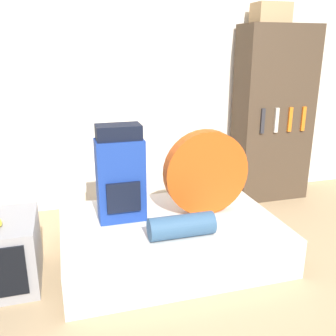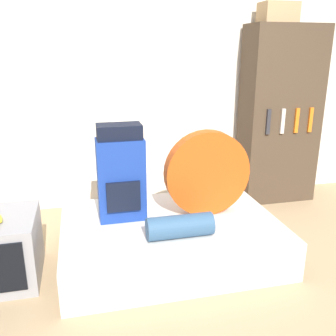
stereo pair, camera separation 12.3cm
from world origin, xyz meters
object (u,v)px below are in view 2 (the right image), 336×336
tent_bag (207,173)px  bookshelf (280,116)px  backpack (121,174)px  cardboard_box (278,13)px  sleeping_roll (180,226)px

tent_bag → bookshelf: size_ratio=0.38×
backpack → cardboard_box: bearing=26.5°
backpack → bookshelf: bearing=24.3°
tent_bag → bookshelf: (1.14, 0.90, 0.28)m
backpack → bookshelf: size_ratio=0.41×
bookshelf → cardboard_box: size_ratio=5.19×
bookshelf → cardboard_box: cardboard_box is taller
backpack → bookshelf: (1.84, 0.83, 0.25)m
cardboard_box → sleeping_roll: bearing=-136.3°
backpack → sleeping_roll: 0.64m
backpack → sleeping_roll: backpack is taller
backpack → cardboard_box: size_ratio=2.14×
backpack → tent_bag: backpack is taller
sleeping_roll → bookshelf: size_ratio=0.26×
tent_bag → bookshelf: bearing=38.3°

